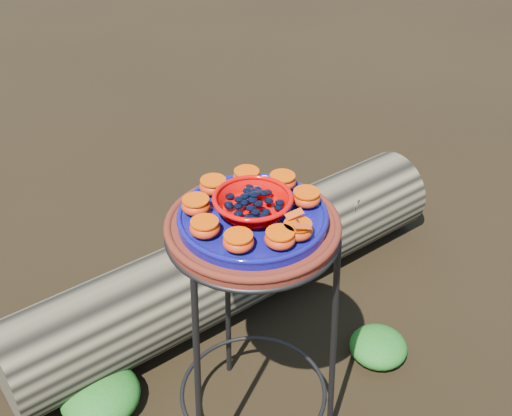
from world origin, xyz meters
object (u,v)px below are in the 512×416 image
object	(u,v)px
plant_stand	(253,340)
cobalt_plate	(253,218)
driftwood_log	(234,265)
red_bowl	(253,205)
terracotta_saucer	(253,228)

from	to	relation	value
plant_stand	cobalt_plate	distance (m)	0.39
plant_stand	driftwood_log	xyz separation A→B (m)	(0.13, 0.53, -0.20)
red_bowl	cobalt_plate	bearing A→B (deg)	0.00
cobalt_plate	plant_stand	bearing A→B (deg)	0.00
terracotta_saucer	driftwood_log	distance (m)	0.78
driftwood_log	cobalt_plate	bearing A→B (deg)	-103.54
plant_stand	terracotta_saucer	xyz separation A→B (m)	(0.00, 0.00, 0.37)
cobalt_plate	driftwood_log	size ratio (longest dim) A/B	0.21
terracotta_saucer	driftwood_log	world-z (taller)	terracotta_saucer
red_bowl	driftwood_log	bearing A→B (deg)	76.46
red_bowl	plant_stand	bearing A→B (deg)	0.00
terracotta_saucer	cobalt_plate	xyz separation A→B (m)	(0.00, 0.00, 0.03)
plant_stand	terracotta_saucer	distance (m)	0.37
plant_stand	terracotta_saucer	size ratio (longest dim) A/B	1.78
driftwood_log	terracotta_saucer	bearing A→B (deg)	-103.54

